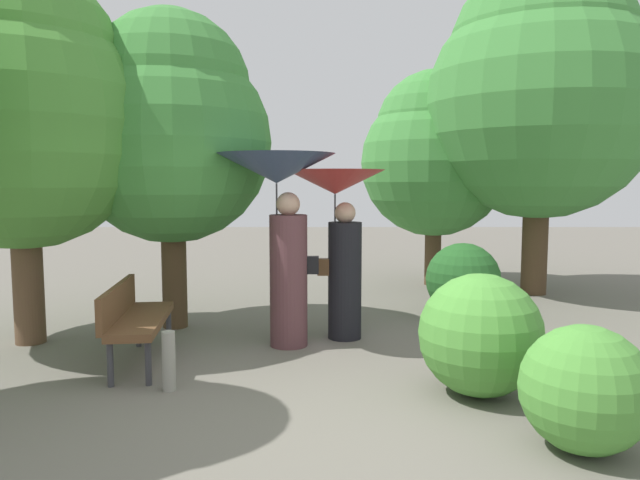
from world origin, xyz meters
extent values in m
plane|color=#6B665B|center=(0.00, 0.00, 0.00)|extent=(40.00, 40.00, 0.00)
cylinder|color=#563338|center=(-0.33, 2.11, 0.75)|extent=(0.43, 0.43, 1.51)
sphere|color=tan|center=(-0.33, 2.11, 1.63)|extent=(0.27, 0.27, 0.27)
cylinder|color=#333338|center=(-0.46, 2.10, 1.43)|extent=(0.02, 0.02, 0.88)
cone|color=#38476B|center=(-0.46, 2.10, 2.03)|extent=(1.33, 1.33, 0.33)
cube|color=black|center=(-0.05, 2.12, 0.93)|extent=(0.14, 0.10, 0.20)
cylinder|color=black|center=(0.33, 2.43, 0.70)|extent=(0.40, 0.40, 1.40)
sphere|color=tan|center=(0.33, 2.43, 1.52)|extent=(0.25, 0.25, 0.25)
cylinder|color=#333338|center=(0.21, 2.43, 1.33)|extent=(0.02, 0.02, 0.82)
cone|color=#B22D2D|center=(0.21, 2.43, 1.88)|extent=(1.18, 1.18, 0.29)
cube|color=brown|center=(0.07, 2.42, 0.87)|extent=(0.14, 0.10, 0.20)
cylinder|color=#38383D|center=(-1.56, 0.77, 0.22)|extent=(0.06, 0.06, 0.44)
cylinder|color=#38383D|center=(-1.90, 0.73, 0.22)|extent=(0.06, 0.06, 0.44)
cylinder|color=#38383D|center=(-1.71, 2.10, 0.22)|extent=(0.06, 0.06, 0.44)
cylinder|color=#38383D|center=(-2.05, 2.06, 0.22)|extent=(0.06, 0.06, 0.44)
cube|color=brown|center=(-1.80, 1.41, 0.46)|extent=(0.61, 1.54, 0.08)
cube|color=brown|center=(-2.04, 1.38, 0.66)|extent=(0.23, 1.50, 0.35)
cylinder|color=brown|center=(-3.37, 2.22, 1.69)|extent=(0.34, 0.34, 3.38)
sphere|color=#4C9338|center=(-3.37, 2.22, 2.54)|extent=(2.86, 2.86, 2.86)
sphere|color=#4C9338|center=(-3.37, 2.22, 3.21)|extent=(2.29, 2.29, 2.29)
cylinder|color=#4C3823|center=(2.10, 6.16, 1.48)|extent=(0.30, 0.30, 2.96)
sphere|color=#428C3D|center=(2.10, 6.16, 2.22)|extent=(2.65, 2.65, 2.65)
sphere|color=#428C3D|center=(2.10, 6.16, 2.82)|extent=(2.12, 2.12, 2.12)
cylinder|color=#4C3823|center=(-1.85, 2.97, 1.58)|extent=(0.32, 0.32, 3.16)
sphere|color=#428C3D|center=(-1.85, 2.97, 2.37)|extent=(2.54, 2.54, 2.54)
sphere|color=#428C3D|center=(-1.85, 2.97, 3.00)|extent=(2.03, 2.03, 2.03)
cylinder|color=#4C3823|center=(3.64, 5.26, 2.09)|extent=(0.42, 0.42, 4.18)
sphere|color=#428C3D|center=(3.64, 5.26, 3.13)|extent=(3.73, 3.73, 3.73)
sphere|color=#428C3D|center=(3.64, 5.26, 3.97)|extent=(2.99, 2.99, 2.99)
sphere|color=#235B23|center=(2.03, 3.58, 0.52)|extent=(1.04, 1.04, 1.04)
sphere|color=#4C9338|center=(1.87, -0.57, 0.45)|extent=(0.89, 0.89, 0.89)
sphere|color=#4C9338|center=(1.44, 0.52, 0.54)|extent=(1.08, 1.08, 1.08)
cylinder|color=gray|center=(-1.33, 0.63, 0.27)|extent=(0.12, 0.12, 0.54)
camera|label=1|loc=(0.03, -4.52, 1.88)|focal=32.98mm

